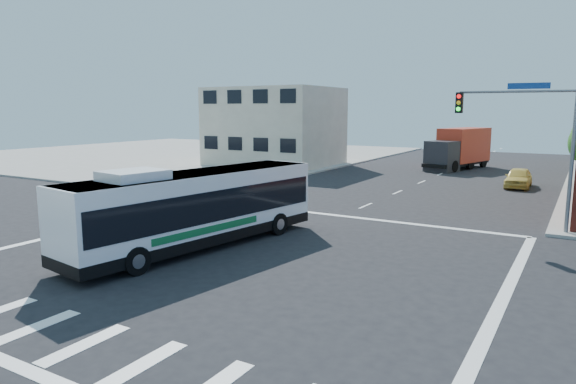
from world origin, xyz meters
The scene contains 7 objects.
ground centered at (0.00, 0.00, 0.00)m, with size 120.00×120.00×0.00m, color black.
sidewalk_nw centered at (-35.00, 35.00, 0.07)m, with size 50.00×50.00×0.15m, color gray.
building_west centered at (-17.02, 29.98, 4.01)m, with size 12.06×10.06×8.00m.
signal_mast_ne centered at (9.08, 10.62, 4.98)m, with size 7.91×1.13×8.07m.
transit_bus centered at (-2.55, 0.49, 1.74)m, with size 4.42×12.25×3.55m.
box_truck centered at (0.38, 36.17, 1.92)m, with size 4.82×9.17×3.97m.
parked_car centered at (7.04, 25.85, 0.74)m, with size 1.74×4.33×1.47m, color #E3C858.
Camera 1 is at (11.41, -15.75, 5.76)m, focal length 32.00 mm.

